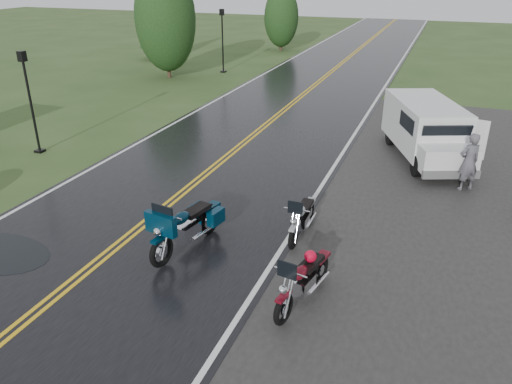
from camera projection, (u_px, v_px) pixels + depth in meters
ground at (122, 244)px, 12.33m from camera, size 120.00×120.00×0.00m
road at (261, 129)px, 20.84m from camera, size 8.00×100.00×0.04m
motorcycle_red at (284, 298)px, 9.26m from camera, size 1.20×2.29×1.29m
motorcycle_teal at (160, 240)px, 11.02m from camera, size 1.34×2.63×1.48m
motorcycle_silver at (293, 229)px, 11.79m from camera, size 0.74×2.02×1.19m
van_white at (420, 147)px, 15.80m from camera, size 3.72×5.49×2.02m
person_at_van at (469, 163)px, 14.91m from camera, size 0.78×0.72×1.78m
lamp_post_near_left at (31, 103)px, 17.62m from camera, size 0.31×0.31×3.67m
lamp_post_far_left at (223, 41)px, 31.26m from camera, size 0.33×0.33×3.89m
tree_left_mid at (166, 30)px, 29.41m from camera, size 3.58×3.58×5.59m
tree_left_far at (281, 24)px, 39.34m from camera, size 2.69×2.69×4.14m
pine_left_far at (154, 25)px, 35.48m from camera, size 2.31×2.31×4.82m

